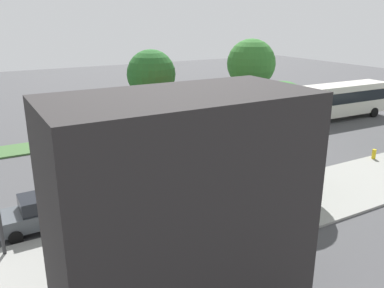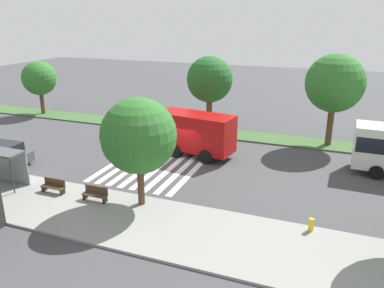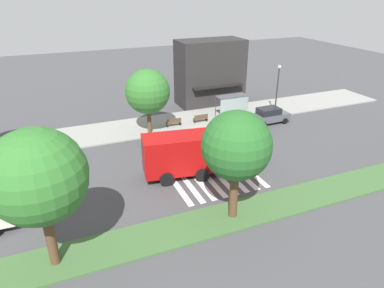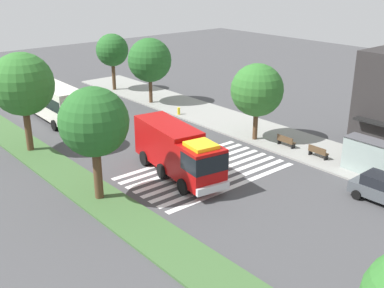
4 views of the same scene
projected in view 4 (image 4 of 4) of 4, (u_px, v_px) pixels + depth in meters
ground_plane at (192, 165)px, 35.63m from camera, size 120.00×120.00×0.00m
sidewalk at (275, 137)px, 41.34m from camera, size 60.00×5.70×0.14m
median_strip at (97, 196)px, 30.69m from camera, size 60.00×3.00×0.14m
crosswalk at (205, 171)px, 34.59m from camera, size 6.75×11.93×0.01m
fire_truck at (179, 150)px, 33.11m from camera, size 9.37×3.80×3.50m
transit_bus at (49, 97)px, 46.07m from camera, size 11.33×3.10×3.55m
bus_stop_shelter at (367, 151)px, 33.33m from camera, size 3.50×1.40×2.46m
bench_near_shelter at (318, 152)px, 36.63m from camera, size 1.60×0.50×0.90m
bench_west_of_shelter at (286, 141)px, 38.89m from camera, size 1.60×0.50×0.90m
sidewalk_tree_far_west at (112, 50)px, 55.35m from camera, size 3.79×3.79×6.63m
sidewalk_tree_west at (150, 60)px, 49.99m from camera, size 4.64×4.64×6.95m
sidewalk_tree_center at (257, 90)px, 39.18m from camera, size 4.42×4.42×6.52m
median_tree_far_west at (22, 84)px, 36.42m from camera, size 4.91×4.91×7.88m
median_tree_west at (94, 123)px, 28.65m from camera, size 4.32×4.32×7.26m
fire_hydrant at (179, 111)px, 47.29m from camera, size 0.28×0.28×0.70m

